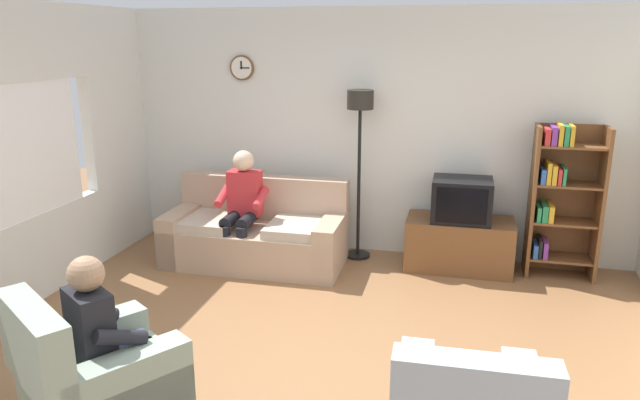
{
  "coord_description": "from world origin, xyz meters",
  "views": [
    {
      "loc": [
        0.92,
        -3.8,
        2.37
      ],
      "look_at": [
        -0.25,
        1.08,
        0.99
      ],
      "focal_mm": 33.05,
      "sensor_mm": 36.0,
      "label": 1
    }
  ],
  "objects_px": {
    "tv": "(462,200)",
    "person_in_left_armchair": "(106,330)",
    "tv_stand": "(459,244)",
    "armchair_near_window": "(97,380)",
    "person_on_couch": "(242,203)",
    "bookshelf": "(560,196)",
    "couch": "(256,235)",
    "floor_lamp": "(360,128)"
  },
  "relations": [
    {
      "from": "bookshelf",
      "to": "person_in_left_armchair",
      "type": "height_order",
      "value": "bookshelf"
    },
    {
      "from": "couch",
      "to": "armchair_near_window",
      "type": "xyz_separation_m",
      "value": [
        -0.05,
        -2.86,
        -0.02
      ]
    },
    {
      "from": "couch",
      "to": "tv",
      "type": "xyz_separation_m",
      "value": [
        2.14,
        0.32,
        0.45
      ]
    },
    {
      "from": "tv_stand",
      "to": "bookshelf",
      "type": "xyz_separation_m",
      "value": [
        0.96,
        0.07,
        0.57
      ]
    },
    {
      "from": "floor_lamp",
      "to": "bookshelf",
      "type": "bearing_deg",
      "value": -0.72
    },
    {
      "from": "tv",
      "to": "floor_lamp",
      "type": "distance_m",
      "value": 1.3
    },
    {
      "from": "couch",
      "to": "floor_lamp",
      "type": "distance_m",
      "value": 1.6
    },
    {
      "from": "floor_lamp",
      "to": "person_on_couch",
      "type": "distance_m",
      "value": 1.48
    },
    {
      "from": "person_on_couch",
      "to": "person_in_left_armchair",
      "type": "distance_m",
      "value": 2.68
    },
    {
      "from": "tv_stand",
      "to": "floor_lamp",
      "type": "bearing_deg",
      "value": 174.85
    },
    {
      "from": "armchair_near_window",
      "to": "tv_stand",
      "type": "bearing_deg",
      "value": 55.67
    },
    {
      "from": "couch",
      "to": "armchair_near_window",
      "type": "distance_m",
      "value": 2.86
    },
    {
      "from": "tv_stand",
      "to": "bookshelf",
      "type": "bearing_deg",
      "value": 4.33
    },
    {
      "from": "tv",
      "to": "person_on_couch",
      "type": "height_order",
      "value": "person_on_couch"
    },
    {
      "from": "bookshelf",
      "to": "person_on_couch",
      "type": "distance_m",
      "value": 3.26
    },
    {
      "from": "couch",
      "to": "bookshelf",
      "type": "relative_size",
      "value": 1.21
    },
    {
      "from": "couch",
      "to": "bookshelf",
      "type": "height_order",
      "value": "bookshelf"
    },
    {
      "from": "tv",
      "to": "floor_lamp",
      "type": "relative_size",
      "value": 0.32
    },
    {
      "from": "armchair_near_window",
      "to": "person_on_couch",
      "type": "bearing_deg",
      "value": 91.32
    },
    {
      "from": "bookshelf",
      "to": "floor_lamp",
      "type": "bearing_deg",
      "value": 179.28
    },
    {
      "from": "floor_lamp",
      "to": "armchair_near_window",
      "type": "relative_size",
      "value": 1.57
    },
    {
      "from": "couch",
      "to": "tv_stand",
      "type": "relative_size",
      "value": 1.73
    },
    {
      "from": "floor_lamp",
      "to": "person_on_couch",
      "type": "bearing_deg",
      "value": -154.37
    },
    {
      "from": "armchair_near_window",
      "to": "bookshelf",
      "type": "bearing_deg",
      "value": 46.11
    },
    {
      "from": "tv_stand",
      "to": "armchair_near_window",
      "type": "relative_size",
      "value": 0.93
    },
    {
      "from": "person_in_left_armchair",
      "to": "tv_stand",
      "type": "bearing_deg",
      "value": 55.67
    },
    {
      "from": "bookshelf",
      "to": "person_on_couch",
      "type": "height_order",
      "value": "bookshelf"
    },
    {
      "from": "tv",
      "to": "person_in_left_armchair",
      "type": "bearing_deg",
      "value": -124.54
    },
    {
      "from": "couch",
      "to": "person_in_left_armchair",
      "type": "bearing_deg",
      "value": -89.91
    },
    {
      "from": "armchair_near_window",
      "to": "person_in_left_armchair",
      "type": "distance_m",
      "value": 0.33
    },
    {
      "from": "armchair_near_window",
      "to": "person_in_left_armchair",
      "type": "height_order",
      "value": "person_in_left_armchair"
    },
    {
      "from": "person_on_couch",
      "to": "bookshelf",
      "type": "bearing_deg",
      "value": 9.3
    },
    {
      "from": "tv_stand",
      "to": "person_on_couch",
      "type": "distance_m",
      "value": 2.33
    },
    {
      "from": "armchair_near_window",
      "to": "person_in_left_armchair",
      "type": "xyz_separation_m",
      "value": [
        0.05,
        0.07,
        0.32
      ]
    },
    {
      "from": "floor_lamp",
      "to": "person_on_couch",
      "type": "relative_size",
      "value": 1.49
    },
    {
      "from": "couch",
      "to": "person_in_left_armchair",
      "type": "distance_m",
      "value": 2.8
    },
    {
      "from": "couch",
      "to": "armchair_near_window",
      "type": "relative_size",
      "value": 1.62
    },
    {
      "from": "tv",
      "to": "person_on_couch",
      "type": "bearing_deg",
      "value": -169.21
    },
    {
      "from": "tv",
      "to": "person_in_left_armchair",
      "type": "relative_size",
      "value": 0.54
    },
    {
      "from": "tv_stand",
      "to": "armchair_near_window",
      "type": "bearing_deg",
      "value": -124.33
    },
    {
      "from": "tv_stand",
      "to": "tv",
      "type": "distance_m",
      "value": 0.49
    },
    {
      "from": "floor_lamp",
      "to": "armchair_near_window",
      "type": "distance_m",
      "value": 3.66
    }
  ]
}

